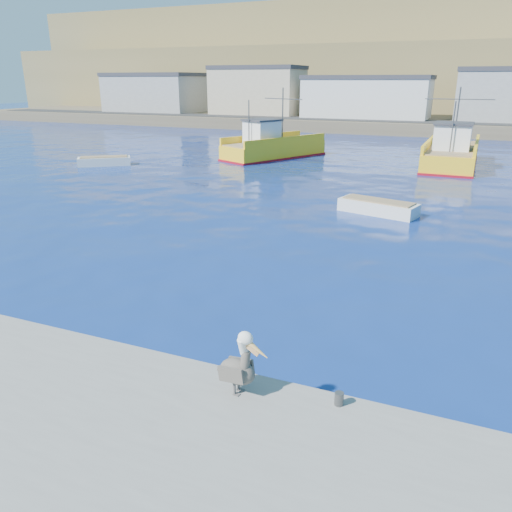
% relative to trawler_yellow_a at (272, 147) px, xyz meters
% --- Properties ---
extents(ground, '(260.00, 260.00, 0.00)m').
position_rel_trawler_yellow_a_xyz_m(ground, '(12.38, -32.75, -1.02)').
color(ground, '#08135F').
rests_on(ground, ground).
extents(dock_bollards, '(36.20, 0.20, 0.30)m').
position_rel_trawler_yellow_a_xyz_m(dock_bollards, '(12.98, -36.15, -0.37)').
color(dock_bollards, '#4C4C4C').
rests_on(dock_bollards, dock).
extents(far_shore, '(200.00, 81.00, 24.00)m').
position_rel_trawler_yellow_a_xyz_m(far_shore, '(12.38, 76.45, 7.96)').
color(far_shore, brown).
rests_on(far_shore, ground).
extents(trawler_yellow_a, '(7.95, 11.35, 6.46)m').
position_rel_trawler_yellow_a_xyz_m(trawler_yellow_a, '(0.00, 0.00, 0.00)').
color(trawler_yellow_a, yellow).
rests_on(trawler_yellow_a, ground).
extents(trawler_yellow_b, '(5.63, 11.96, 6.59)m').
position_rel_trawler_yellow_a_xyz_m(trawler_yellow_b, '(16.03, 1.37, 0.05)').
color(trawler_yellow_b, yellow).
rests_on(trawler_yellow_b, ground).
extents(skiff_left, '(4.47, 3.86, 0.96)m').
position_rel_trawler_yellow_a_xyz_m(skiff_left, '(-11.92, -9.89, -0.71)').
color(skiff_left, silver).
rests_on(skiff_left, ground).
extents(skiff_mid, '(4.57, 2.59, 0.94)m').
position_rel_trawler_yellow_a_xyz_m(skiff_mid, '(13.05, -17.44, -0.72)').
color(skiff_mid, silver).
rests_on(skiff_mid, ground).
extents(pelican, '(1.28, 0.61, 1.58)m').
position_rel_trawler_yellow_a_xyz_m(pelican, '(13.22, -36.58, 0.16)').
color(pelican, '#595451').
rests_on(pelican, dock).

